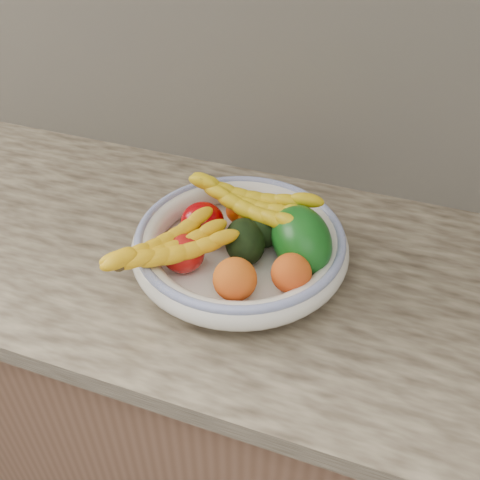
% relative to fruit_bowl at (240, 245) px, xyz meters
% --- Properties ---
extents(kitchen_counter, '(2.44, 0.66, 1.40)m').
position_rel_fruit_bowl_xyz_m(kitchen_counter, '(0.00, 0.03, -0.48)').
color(kitchen_counter, brown).
rests_on(kitchen_counter, ground).
extents(fruit_bowl, '(0.39, 0.39, 0.08)m').
position_rel_fruit_bowl_xyz_m(fruit_bowl, '(0.00, 0.00, 0.00)').
color(fruit_bowl, white).
rests_on(fruit_bowl, kitchen_counter).
extents(clementine_back_left, '(0.06, 0.06, 0.05)m').
position_rel_fruit_bowl_xyz_m(clementine_back_left, '(-0.03, 0.09, 0.01)').
color(clementine_back_left, '#DF4704').
rests_on(clementine_back_left, fruit_bowl).
extents(clementine_back_right, '(0.05, 0.05, 0.04)m').
position_rel_fruit_bowl_xyz_m(clementine_back_right, '(0.02, 0.11, 0.01)').
color(clementine_back_right, orange).
rests_on(clementine_back_right, fruit_bowl).
extents(clementine_back_mid, '(0.06, 0.06, 0.05)m').
position_rel_fruit_bowl_xyz_m(clementine_back_mid, '(-0.01, 0.08, 0.01)').
color(clementine_back_mid, orange).
rests_on(clementine_back_mid, fruit_bowl).
extents(tomato_left, '(0.11, 0.11, 0.07)m').
position_rel_fruit_bowl_xyz_m(tomato_left, '(-0.08, 0.02, 0.01)').
color(tomato_left, '#A20005').
rests_on(tomato_left, fruit_bowl).
extents(tomato_near_left, '(0.09, 0.09, 0.07)m').
position_rel_fruit_bowl_xyz_m(tomato_near_left, '(-0.08, -0.07, 0.01)').
color(tomato_near_left, red).
rests_on(tomato_near_left, fruit_bowl).
extents(avocado_center, '(0.11, 0.12, 0.07)m').
position_rel_fruit_bowl_xyz_m(avocado_center, '(0.01, -0.01, 0.02)').
color(avocado_center, black).
rests_on(avocado_center, fruit_bowl).
extents(avocado_right, '(0.10, 0.12, 0.07)m').
position_rel_fruit_bowl_xyz_m(avocado_right, '(0.04, 0.04, 0.02)').
color(avocado_right, black).
rests_on(avocado_right, fruit_bowl).
extents(green_mango, '(0.19, 0.19, 0.13)m').
position_rel_fruit_bowl_xyz_m(green_mango, '(0.11, 0.02, 0.03)').
color(green_mango, '#0E4D11').
rests_on(green_mango, fruit_bowl).
extents(peach_front, '(0.09, 0.09, 0.07)m').
position_rel_fruit_bowl_xyz_m(peach_front, '(0.03, -0.10, 0.02)').
color(peach_front, orange).
rests_on(peach_front, fruit_bowl).
extents(peach_right, '(0.08, 0.08, 0.07)m').
position_rel_fruit_bowl_xyz_m(peach_right, '(0.11, -0.06, 0.02)').
color(peach_right, orange).
rests_on(peach_right, fruit_bowl).
extents(banana_bunch_back, '(0.28, 0.15, 0.08)m').
position_rel_fruit_bowl_xyz_m(banana_bunch_back, '(-0.00, 0.07, 0.04)').
color(banana_bunch_back, yellow).
rests_on(banana_bunch_back, fruit_bowl).
extents(banana_bunch_front, '(0.23, 0.27, 0.07)m').
position_rel_fruit_bowl_xyz_m(banana_bunch_front, '(-0.09, -0.09, 0.03)').
color(banana_bunch_front, yellow).
rests_on(banana_bunch_front, fruit_bowl).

